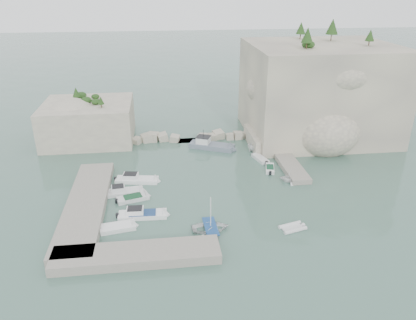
{
  "coord_description": "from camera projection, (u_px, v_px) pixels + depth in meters",
  "views": [
    {
      "loc": [
        -6.71,
        -48.77,
        27.72
      ],
      "look_at": [
        0.0,
        6.0,
        3.0
      ],
      "focal_mm": 35.0,
      "sensor_mm": 36.0,
      "label": 1
    }
  ],
  "objects": [
    {
      "name": "motorboat_c",
      "position": [
        133.0,
        200.0,
        55.56
      ],
      "size": [
        5.05,
        3.03,
        0.7
      ],
      "primitive_type": null,
      "rotation": [
        0.0,
        0.0,
        0.29
      ],
      "color": "silver",
      "rests_on": "ground"
    },
    {
      "name": "tender_east_a",
      "position": [
        290.0,
        182.0,
        60.53
      ],
      "size": [
        3.52,
        3.18,
        1.63
      ],
      "primitive_type": "imported",
      "rotation": [
        0.0,
        0.0,
        1.39
      ],
      "color": "white",
      "rests_on": "ground"
    },
    {
      "name": "ground",
      "position": [
        213.0,
        197.0,
        56.25
      ],
      "size": [
        400.0,
        400.0,
        0.0
      ],
      "primitive_type": "plane",
      "color": "#486C5E",
      "rests_on": "ground"
    },
    {
      "name": "rowboat_mast",
      "position": [
        211.0,
        211.0,
        47.9
      ],
      "size": [
        0.1,
        0.1,
        4.2
      ],
      "primitive_type": "cylinder",
      "color": "white",
      "rests_on": "rowboat"
    },
    {
      "name": "ledge_east",
      "position": [
        286.0,
        160.0,
        66.65
      ],
      "size": [
        3.0,
        16.0,
        0.8
      ],
      "primitive_type": "cube",
      "color": "#9E9689",
      "rests_on": "ground"
    },
    {
      "name": "motorboat_d",
      "position": [
        143.0,
        217.0,
        51.65
      ],
      "size": [
        6.76,
        2.19,
        1.4
      ],
      "primitive_type": null,
      "rotation": [
        0.0,
        0.0,
        -0.03
      ],
      "color": "white",
      "rests_on": "ground"
    },
    {
      "name": "motorboat_e",
      "position": [
        118.0,
        229.0,
        49.08
      ],
      "size": [
        4.87,
        2.65,
        0.7
      ],
      "primitive_type": null,
      "rotation": [
        0.0,
        0.0,
        0.17
      ],
      "color": "white",
      "rests_on": "ground"
    },
    {
      "name": "outcrop_west",
      "position": [
        89.0,
        121.0,
        75.25
      ],
      "size": [
        16.0,
        14.0,
        7.0
      ],
      "primitive_type": "cube",
      "color": "beige",
      "rests_on": "ground"
    },
    {
      "name": "tender_east_b",
      "position": [
        270.0,
        170.0,
        64.21
      ],
      "size": [
        2.12,
        3.98,
        0.7
      ],
      "primitive_type": null,
      "rotation": [
        0.0,
        0.0,
        1.34
      ],
      "color": "white",
      "rests_on": "ground"
    },
    {
      "name": "cliff_terrace",
      "position": [
        271.0,
        138.0,
        73.49
      ],
      "size": [
        8.0,
        10.0,
        2.5
      ],
      "primitive_type": "cube",
      "color": "beige",
      "rests_on": "ground"
    },
    {
      "name": "motorboat_b",
      "position": [
        124.0,
        194.0,
        57.18
      ],
      "size": [
        5.97,
        2.52,
        1.4
      ],
      "primitive_type": null,
      "rotation": [
        0.0,
        0.0,
        0.11
      ],
      "color": "silver",
      "rests_on": "ground"
    },
    {
      "name": "cliff_east",
      "position": [
        318.0,
        91.0,
        76.16
      ],
      "size": [
        26.0,
        22.0,
        17.0
      ],
      "primitive_type": "cube",
      "color": "beige",
      "rests_on": "ground"
    },
    {
      "name": "work_boat",
      "position": [
        212.0,
        148.0,
        72.51
      ],
      "size": [
        9.0,
        5.98,
        2.2
      ],
      "primitive_type": null,
      "rotation": [
        0.0,
        0.0,
        -0.43
      ],
      "color": "slate",
      "rests_on": "ground"
    },
    {
      "name": "inflatable_dinghy",
      "position": [
        292.0,
        229.0,
        49.14
      ],
      "size": [
        3.68,
        2.47,
        0.44
      ],
      "primitive_type": null,
      "rotation": [
        0.0,
        0.0,
        0.27
      ],
      "color": "silver",
      "rests_on": "ground"
    },
    {
      "name": "breakwater",
      "position": [
        192.0,
        137.0,
        75.78
      ],
      "size": [
        28.0,
        3.0,
        1.4
      ],
      "primitive_type": "cube",
      "color": "beige",
      "rests_on": "ground"
    },
    {
      "name": "vegetation",
      "position": [
        294.0,
        38.0,
        73.01
      ],
      "size": [
        53.48,
        13.88,
        13.4
      ],
      "color": "#1E4219",
      "rests_on": "ground"
    },
    {
      "name": "quay_west",
      "position": [
        86.0,
        205.0,
        53.24
      ],
      "size": [
        5.0,
        24.0,
        1.1
      ],
      "primitive_type": "cube",
      "color": "#9E9689",
      "rests_on": "ground"
    },
    {
      "name": "motorboat_a",
      "position": [
        137.0,
        182.0,
        60.59
      ],
      "size": [
        7.13,
        3.13,
        1.4
      ],
      "primitive_type": null,
      "rotation": [
        0.0,
        0.0,
        -0.16
      ],
      "color": "white",
      "rests_on": "ground"
    },
    {
      "name": "tender_east_d",
      "position": [
        260.0,
        152.0,
        70.84
      ],
      "size": [
        4.78,
        3.08,
        1.73
      ],
      "primitive_type": "imported",
      "rotation": [
        0.0,
        0.0,
        1.23
      ],
      "color": "white",
      "rests_on": "ground"
    },
    {
      "name": "tender_east_c",
      "position": [
        260.0,
        160.0,
        67.73
      ],
      "size": [
        2.53,
        4.52,
        0.7
      ],
      "primitive_type": null,
      "rotation": [
        0.0,
        0.0,
        1.85
      ],
      "color": "silver",
      "rests_on": "ground"
    },
    {
      "name": "quay_south",
      "position": [
        137.0,
        255.0,
        43.6
      ],
      "size": [
        18.0,
        4.0,
        1.1
      ],
      "primitive_type": "cube",
      "color": "#9E9689",
      "rests_on": "ground"
    },
    {
      "name": "rowboat",
      "position": [
        211.0,
        230.0,
        48.95
      ],
      "size": [
        4.66,
        3.43,
        0.94
      ],
      "primitive_type": "imported",
      "rotation": [
        0.0,
        0.0,
        1.62
      ],
      "color": "white",
      "rests_on": "ground"
    }
  ]
}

